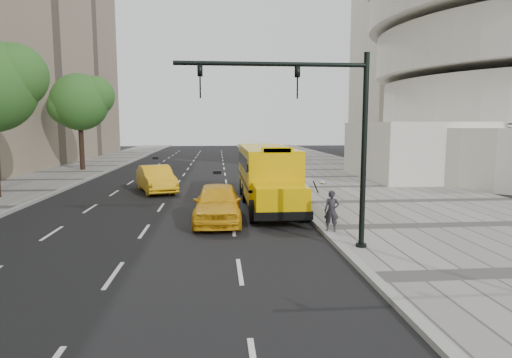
{
  "coord_description": "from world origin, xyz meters",
  "views": [
    {
      "loc": [
        1.92,
        -21.73,
        4.09
      ],
      "look_at": [
        3.5,
        -4.0,
        1.9
      ],
      "focal_mm": 30.0,
      "sensor_mm": 36.0,
      "label": 1
    }
  ],
  "objects": [
    {
      "name": "ground",
      "position": [
        0.0,
        0.0,
        0.0
      ],
      "size": [
        140.0,
        140.0,
        0.0
      ],
      "primitive_type": "plane",
      "color": "black",
      "rests_on": "ground"
    },
    {
      "name": "sidewalk_museum",
      "position": [
        12.0,
        0.0,
        0.07
      ],
      "size": [
        12.0,
        140.0,
        0.15
      ],
      "primitive_type": "cube",
      "color": "gray",
      "rests_on": "ground"
    },
    {
      "name": "curb_museum",
      "position": [
        6.0,
        0.0,
        0.07
      ],
      "size": [
        0.3,
        140.0,
        0.15
      ],
      "primitive_type": "cube",
      "color": "gray",
      "rests_on": "ground"
    },
    {
      "name": "curb_far",
      "position": [
        -8.0,
        0.0,
        0.07
      ],
      "size": [
        0.3,
        140.0,
        0.15
      ],
      "primitive_type": "cube",
      "color": "gray",
      "rests_on": "ground"
    },
    {
      "name": "guggenheim",
      "position": [
        29.37,
        18.51,
        13.58
      ],
      "size": [
        33.2,
        42.2,
        35.0
      ],
      "color": "silver",
      "rests_on": "ground"
    },
    {
      "name": "tree_c",
      "position": [
        -10.4,
        18.65,
        6.32
      ],
      "size": [
        5.73,
        5.09,
        8.82
      ],
      "color": "black",
      "rests_on": "ground"
    },
    {
      "name": "school_bus",
      "position": [
        4.5,
        0.92,
        1.76
      ],
      "size": [
        2.96,
        11.56,
        3.19
      ],
      "color": "#E2B000",
      "rests_on": "ground"
    },
    {
      "name": "taxi_near",
      "position": [
        1.88,
        -3.61,
        0.83
      ],
      "size": [
        2.07,
        4.93,
        1.67
      ],
      "primitive_type": "imported",
      "rotation": [
        0.0,
        0.0,
        -0.02
      ],
      "color": "yellow",
      "rests_on": "ground"
    },
    {
      "name": "taxi_far",
      "position": [
        -1.96,
        5.3,
        0.83
      ],
      "size": [
        3.28,
        5.31,
        1.65
      ],
      "primitive_type": "imported",
      "rotation": [
        0.0,
        0.0,
        0.33
      ],
      "color": "yellow",
      "rests_on": "ground"
    },
    {
      "name": "pedestrian",
      "position": [
        6.18,
        -6.17,
        0.93
      ],
      "size": [
        0.66,
        0.56,
        1.55
      ],
      "primitive_type": "imported",
      "rotation": [
        0.0,
        0.0,
        -0.38
      ],
      "color": "#29272E",
      "rests_on": "sidewalk_museum"
    },
    {
      "name": "traffic_signal",
      "position": [
        5.19,
        -8.36,
        4.09
      ],
      "size": [
        6.18,
        0.36,
        6.4
      ],
      "color": "black",
      "rests_on": "ground"
    }
  ]
}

